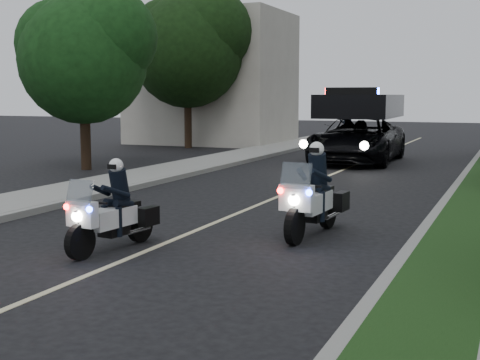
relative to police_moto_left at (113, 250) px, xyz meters
name	(u,v)px	position (x,y,z in m)	size (l,w,h in m)	color
ground	(42,294)	(0.56, -2.45, 0.00)	(120.00, 120.00, 0.00)	black
curb_right	(448,199)	(4.66, 7.55, 0.07)	(0.20, 60.00, 0.15)	gray
grass_verge	(478,200)	(5.36, 7.55, 0.08)	(1.20, 60.00, 0.16)	#193814
curb_left	(158,181)	(-3.54, 7.55, 0.07)	(0.20, 60.00, 0.15)	gray
sidewalk_left	(127,179)	(-4.64, 7.55, 0.08)	(2.00, 60.00, 0.16)	gray
building_far	(212,79)	(-9.44, 23.55, 3.50)	(8.00, 6.00, 7.00)	#A8A396
lane_marking	(290,192)	(0.56, 7.55, 0.00)	(0.12, 50.00, 0.01)	#BFB78C
police_moto_left	(113,250)	(0.00, 0.00, 0.00)	(0.64, 1.83, 1.55)	silver
police_moto_right	(313,236)	(2.76, 2.44, 0.00)	(0.72, 2.06, 1.75)	white
police_suv	(357,162)	(0.39, 16.14, 0.00)	(2.95, 6.37, 3.10)	black
bicycle	(346,149)	(-1.57, 22.15, 0.00)	(0.59, 1.68, 0.88)	black
cyclist	(346,149)	(-1.57, 22.15, 0.00)	(0.67, 0.44, 1.85)	black
tree_left_near	(86,169)	(-7.81, 9.86, 0.00)	(4.44, 4.44, 7.41)	#164115
tree_left_far	(188,148)	(-8.96, 19.76, 0.00)	(5.50, 5.50, 9.17)	black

